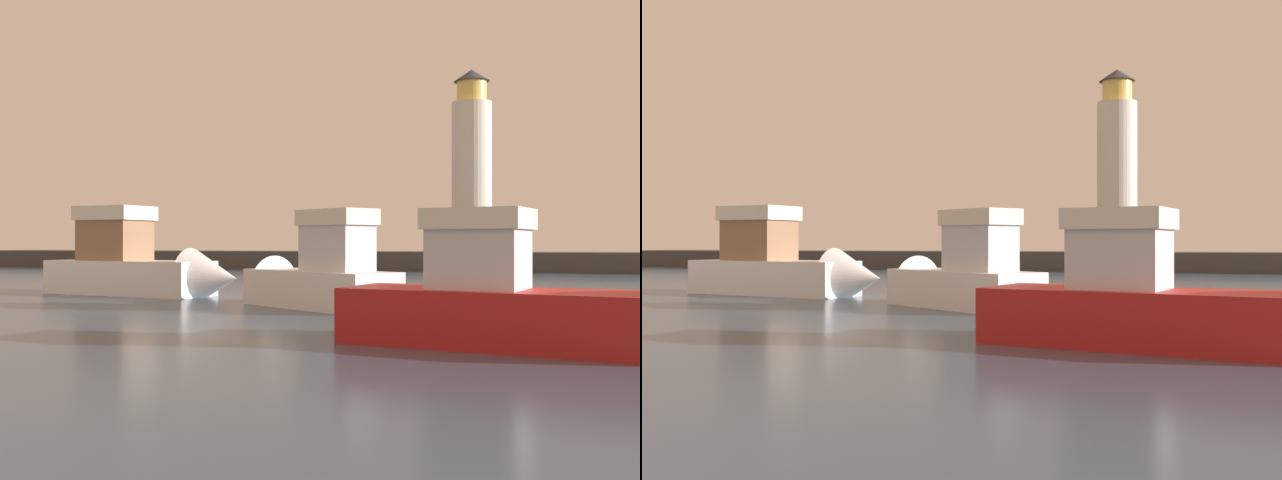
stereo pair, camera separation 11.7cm
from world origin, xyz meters
TOP-DOWN VIEW (x-y plane):
  - ground_plane at (0.00, 27.27)m, footprint 220.00×220.00m
  - breakwater at (0.00, 54.54)m, footprint 80.99×5.53m
  - lighthouse at (0.62, 54.54)m, footprint 2.94×2.94m
  - motorboat_1 at (5.90, 13.73)m, footprint 8.48×3.81m
  - motorboat_3 at (-9.81, 25.09)m, footprint 9.12×3.90m
  - motorboat_4 at (-1.99, 21.99)m, footprint 7.17×5.72m

SIDE VIEW (x-z plane):
  - ground_plane at x=0.00m, z-range 0.00..0.00m
  - breakwater at x=0.00m, z-range 0.00..1.41m
  - motorboat_1 at x=5.90m, z-range -0.82..2.50m
  - motorboat_4 at x=-1.99m, z-range -0.78..2.75m
  - motorboat_3 at x=-9.81m, z-range -0.84..3.18m
  - lighthouse at x=0.62m, z-range 1.06..14.65m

